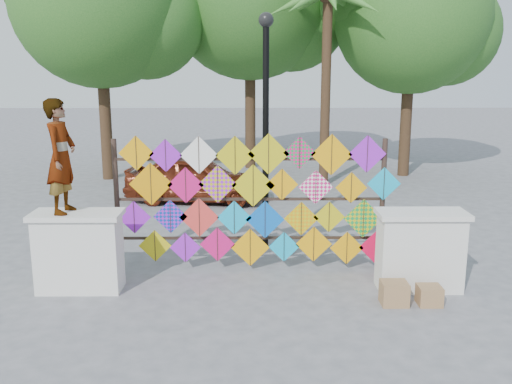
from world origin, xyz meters
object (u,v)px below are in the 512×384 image
sedan (195,178)px  lamppost (266,110)px  kite_rack (256,201)px  vendor_woman (61,156)px

sedan → lamppost: (1.74, -3.87, 2.07)m
kite_rack → sedan: 5.40m
kite_rack → sedan: size_ratio=1.38×
kite_rack → sedan: (-1.54, 5.14, -0.61)m
kite_rack → vendor_woman: vendor_woman is taller
kite_rack → lamppost: bearing=81.1°
vendor_woman → lamppost: lamppost is taller
vendor_woman → sedan: (1.43, 6.07, -1.54)m
sedan → lamppost: 4.72m
vendor_woman → sedan: 6.42m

